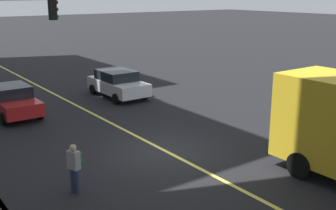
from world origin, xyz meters
TOP-DOWN VIEW (x-y plane):
  - ground at (0.00, 0.00)m, footprint 200.00×200.00m
  - lane_stripe_center at (0.00, 0.00)m, footprint 80.00×0.16m
  - car_white at (8.95, -2.90)m, footprint 4.40×2.12m
  - car_red at (8.64, 3.35)m, footprint 4.42×1.97m
  - pedestrian_with_backpack at (-1.22, 4.29)m, footprint 0.43×0.45m

SIDE VIEW (x-z plane):
  - ground at x=0.00m, z-range 0.00..0.00m
  - lane_stripe_center at x=0.00m, z-range 0.00..0.01m
  - car_red at x=8.64m, z-range 0.01..1.54m
  - car_white at x=8.95m, z-range 0.03..1.60m
  - pedestrian_with_backpack at x=-1.22m, z-range 0.13..1.73m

